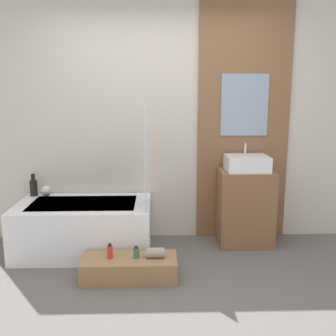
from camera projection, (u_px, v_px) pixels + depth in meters
ground_plane at (165, 308)px, 3.02m from camera, size 12.00×12.00×0.00m
wall_tiled_back at (162, 123)px, 4.32m from camera, size 4.20×0.06×2.60m
wall_wood_accent at (244, 122)px, 4.29m from camera, size 1.00×0.04×2.60m
bathtub at (84, 227)px, 4.06m from camera, size 1.36×0.80×0.52m
glass_shower_screen at (146, 156)px, 3.79m from camera, size 0.01×0.46×1.01m
wooden_step_bench at (129, 268)px, 3.50m from camera, size 0.84×0.36×0.19m
vanity_cabinet at (245, 207)px, 4.24m from camera, size 0.57×0.43×0.81m
sink at (247, 163)px, 4.15m from camera, size 0.44×0.37×0.28m
vase_tall_dark at (34, 187)px, 4.27m from camera, size 0.08×0.08×0.24m
vase_round_light at (46, 191)px, 4.27m from camera, size 0.11×0.11×0.11m
bottle_soap_primary at (110, 252)px, 3.46m from camera, size 0.05×0.05×0.14m
bottle_soap_secondary at (136, 253)px, 3.47m from camera, size 0.05×0.05×0.11m
towel_roll at (155, 253)px, 3.48m from camera, size 0.16×0.09×0.09m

